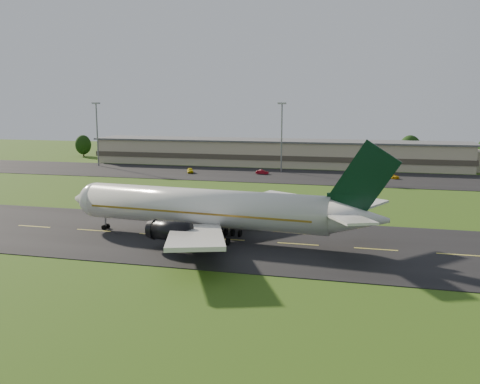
% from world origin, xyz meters
% --- Properties ---
extents(ground, '(360.00, 360.00, 0.00)m').
position_xyz_m(ground, '(0.00, 0.00, 0.00)').
color(ground, '#2E4E13').
rests_on(ground, ground).
extents(taxiway, '(220.00, 30.00, 0.10)m').
position_xyz_m(taxiway, '(0.00, 0.00, 0.05)').
color(taxiway, black).
rests_on(taxiway, ground).
extents(apron, '(260.00, 30.00, 0.10)m').
position_xyz_m(apron, '(0.00, 72.00, 0.05)').
color(apron, black).
rests_on(apron, ground).
extents(airliner, '(51.28, 42.02, 15.57)m').
position_xyz_m(airliner, '(8.60, -0.07, 4.66)').
color(airliner, white).
rests_on(airliner, ground).
extents(terminal, '(145.00, 16.00, 8.40)m').
position_xyz_m(terminal, '(6.40, 96.18, 3.99)').
color(terminal, '#C3B095').
rests_on(terminal, ground).
extents(light_mast_west, '(2.40, 1.20, 20.35)m').
position_xyz_m(light_mast_west, '(-55.00, 80.00, 12.74)').
color(light_mast_west, gray).
rests_on(light_mast_west, ground).
extents(light_mast_centre, '(2.40, 1.20, 20.35)m').
position_xyz_m(light_mast_centre, '(5.00, 80.00, 12.74)').
color(light_mast_centre, gray).
rests_on(light_mast_centre, ground).
extents(tree_line, '(201.32, 8.64, 10.31)m').
position_xyz_m(tree_line, '(44.60, 105.72, 5.00)').
color(tree_line, black).
rests_on(tree_line, ground).
extents(service_vehicle_a, '(3.29, 4.59, 1.45)m').
position_xyz_m(service_vehicle_a, '(-20.16, 70.63, 0.83)').
color(service_vehicle_a, yellow).
rests_on(service_vehicle_a, apron).
extents(service_vehicle_b, '(3.72, 1.45, 1.21)m').
position_xyz_m(service_vehicle_b, '(0.74, 73.24, 0.70)').
color(service_vehicle_b, maroon).
rests_on(service_vehicle_b, apron).
extents(service_vehicle_c, '(4.49, 5.47, 1.39)m').
position_xyz_m(service_vehicle_c, '(28.67, 66.08, 0.79)').
color(service_vehicle_c, silver).
rests_on(service_vehicle_c, apron).
extents(service_vehicle_d, '(4.71, 4.23, 1.31)m').
position_xyz_m(service_vehicle_d, '(36.38, 73.60, 0.76)').
color(service_vehicle_d, '#E1A80D').
rests_on(service_vehicle_d, apron).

